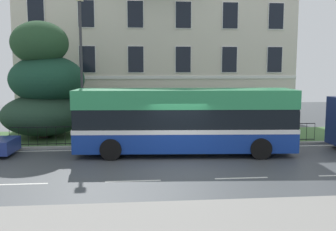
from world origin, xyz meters
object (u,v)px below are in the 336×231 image
at_px(georgian_townhouse, 155,41).
at_px(evergreen_tree, 44,88).
at_px(litter_bin, 246,129).
at_px(single_decker_bus, 185,120).
at_px(street_lamp_post, 81,60).

height_order(georgian_townhouse, evergreen_tree, georgian_townhouse).
xyz_separation_m(georgian_townhouse, litter_bin, (4.45, -9.30, -5.43)).
bearing_deg(evergreen_tree, single_decker_bus, -31.61).
bearing_deg(georgian_townhouse, single_decker_bus, -87.12).
bearing_deg(single_decker_bus, georgian_townhouse, 96.83).
height_order(georgian_townhouse, litter_bin, georgian_townhouse).
relative_size(evergreen_tree, single_decker_bus, 0.63).
bearing_deg(street_lamp_post, georgian_townhouse, 63.58).
relative_size(evergreen_tree, street_lamp_post, 0.84).
bearing_deg(single_decker_bus, evergreen_tree, 152.34).
height_order(georgian_townhouse, single_decker_bus, georgian_townhouse).
distance_m(single_decker_bus, street_lamp_post, 6.62).
bearing_deg(street_lamp_post, litter_bin, -1.76).
relative_size(georgian_townhouse, single_decker_bus, 1.86).
xyz_separation_m(evergreen_tree, single_decker_bus, (7.37, -4.53, -1.31)).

